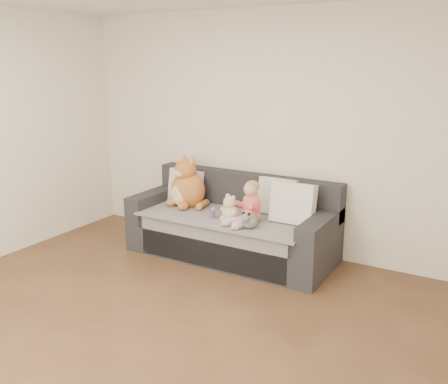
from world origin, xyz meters
name	(u,v)px	position (x,y,z in m)	size (l,w,h in m)	color
room_shell	(139,166)	(0.00, 0.42, 1.30)	(5.00, 5.00, 5.00)	brown
sofa	(233,227)	(-0.11, 2.06, 0.31)	(2.20, 0.94, 0.85)	#252529
cushion_left	(186,186)	(-0.81, 2.18, 0.66)	(0.42, 0.21, 0.39)	white
cushion_right_back	(278,196)	(0.31, 2.28, 0.67)	(0.42, 0.19, 0.40)	white
cushion_right_front	(293,203)	(0.56, 2.08, 0.68)	(0.45, 0.20, 0.42)	white
toddler	(249,205)	(0.18, 1.86, 0.65)	(0.30, 0.44, 0.44)	#E85552
plush_cat	(187,187)	(-0.69, 2.04, 0.69)	(0.47, 0.42, 0.61)	#BA6529
teddy_bear	(230,211)	(0.00, 1.79, 0.59)	(0.22, 0.18, 0.29)	#CDBD8E
plush_cow	(249,221)	(0.27, 1.70, 0.55)	(0.15, 0.23, 0.18)	white
sippy_cup	(213,212)	(-0.21, 1.82, 0.53)	(0.10, 0.08, 0.12)	#793187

